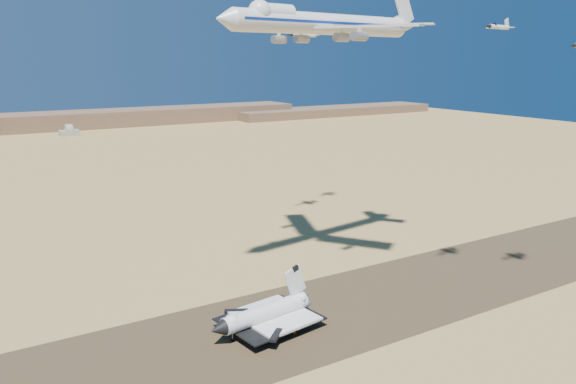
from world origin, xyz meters
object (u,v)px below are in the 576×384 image
crew_a (299,329)px  chase_jet_a (498,27)px  crew_c (295,333)px  chase_jet_d (330,26)px  carrier_747 (320,24)px  crew_b (302,326)px  chase_jet_c (303,35)px  shuttle (265,315)px

crew_a → chase_jet_a: chase_jet_a is taller
crew_c → chase_jet_a: chase_jet_a is taller
crew_a → chase_jet_d: chase_jet_d is taller
carrier_747 → chase_jet_a: bearing=-63.2°
crew_b → chase_jet_c: bearing=-61.9°
shuttle → crew_b: (9.42, -5.53, -3.70)m
shuttle → crew_a: bearing=-48.3°
crew_c → chase_jet_c: 135.93m
crew_a → chase_jet_d: 151.64m
crew_a → chase_jet_a: (62.56, -10.50, 85.24)m
chase_jet_c → carrier_747: bearing=-123.1°
carrier_747 → chase_jet_d: (45.79, 58.88, 3.38)m
chase_jet_a → chase_jet_c: (-6.26, 96.44, 0.74)m
crew_a → chase_jet_c: chase_jet_c is taller
carrier_747 → chase_jet_a: (32.12, -46.12, -2.22)m
chase_jet_a → chase_jet_c: size_ratio=0.86×
crew_a → chase_jet_c: size_ratio=0.11×
crew_a → chase_jet_d: size_ratio=0.13×
shuttle → chase_jet_c: chase_jet_c is taller
carrier_747 → crew_c: 100.51m
crew_a → crew_b: 2.00m
crew_b → shuttle: bearing=30.4°
crew_b → chase_jet_c: (54.50, 85.08, 85.99)m
crew_a → chase_jet_d: (76.23, 94.51, 90.84)m
chase_jet_c → chase_jet_d: 22.23m
crew_c → carrier_747: bearing=-76.1°
crew_b → chase_jet_d: bearing=-67.7°
crew_b → chase_jet_a: (60.76, -11.36, 85.25)m
crew_c → chase_jet_d: size_ratio=0.12×
crew_a → chase_jet_a: bearing=-93.8°
crew_a → crew_c: crew_a is taller
chase_jet_a → carrier_747: bearing=112.8°
chase_jet_c → chase_jet_a: bearing=-92.2°
carrier_747 → chase_jet_c: bearing=54.8°
shuttle → chase_jet_d: bearing=38.2°
crew_c → chase_jet_a: size_ratio=0.13×
shuttle → crew_c: 10.18m
carrier_747 → chase_jet_a: carrier_747 is taller
crew_c → shuttle: bearing=-0.8°
chase_jet_a → chase_jet_d: chase_jet_d is taller
crew_a → crew_b: (1.80, 0.87, -0.01)m
crew_a → chase_jet_c: bearing=-27.5°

